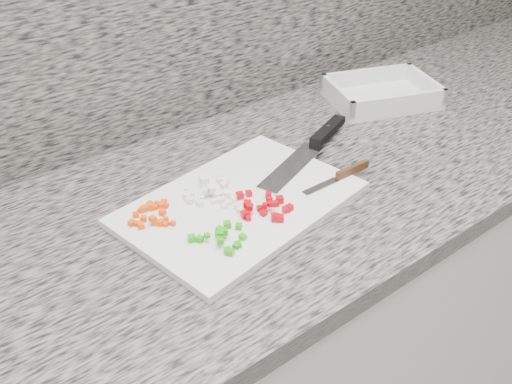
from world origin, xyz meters
TOP-DOWN VIEW (x-y plane):
  - cabinet at (0.00, 1.44)m, footprint 3.92×0.62m
  - countertop at (0.00, 1.44)m, footprint 3.96×0.64m
  - cutting_board at (0.00, 1.41)m, footprint 0.45×0.33m
  - carrot_pile at (-0.14, 1.46)m, footprint 0.09×0.08m
  - onion_pile at (-0.03, 1.46)m, footprint 0.10×0.09m
  - green_pepper_pile at (-0.09, 1.34)m, footprint 0.09×0.08m
  - red_pepper_pile at (0.01, 1.36)m, footprint 0.09×0.11m
  - garlic_pile at (-0.02, 1.41)m, footprint 0.04×0.06m
  - chef_knife at (0.25, 1.47)m, footprint 0.32×0.15m
  - paring_knife at (0.20, 1.35)m, footprint 0.16×0.02m
  - tray at (0.53, 1.55)m, footprint 0.29×0.25m

SIDE VIEW (x-z plane):
  - cabinet at x=0.00m, z-range 0.00..0.86m
  - countertop at x=0.00m, z-range 0.86..0.90m
  - cutting_board at x=0.00m, z-range 0.90..0.91m
  - tray at x=0.53m, z-range 0.89..0.94m
  - garlic_pile at x=-0.02m, z-range 0.91..0.92m
  - carrot_pile at x=-0.14m, z-range 0.91..0.93m
  - chef_knife at x=0.25m, z-range 0.91..0.93m
  - paring_knife at x=0.20m, z-range 0.91..0.93m
  - red_pepper_pile at x=0.01m, z-range 0.91..0.93m
  - green_pepper_pile at x=-0.09m, z-range 0.91..0.93m
  - onion_pile at x=-0.03m, z-range 0.91..0.93m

